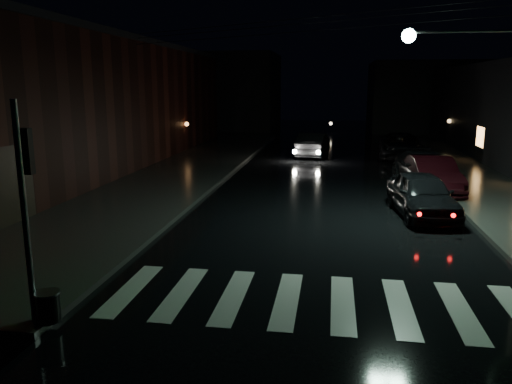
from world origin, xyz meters
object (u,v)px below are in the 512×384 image
at_px(parked_car_b, 432,175).
at_px(parked_car_c, 426,169).
at_px(parked_car_a, 422,195).
at_px(parked_car_d, 400,145).
at_px(oncoming_car, 313,145).

distance_m(parked_car_b, parked_car_c, 1.51).
distance_m(parked_car_a, parked_car_d, 15.25).
bearing_deg(parked_car_d, parked_car_c, -86.19).
bearing_deg(oncoming_car, parked_car_c, 127.49).
bearing_deg(parked_car_b, parked_car_c, 86.26).
bearing_deg(parked_car_a, parked_car_b, 69.35).
xyz_separation_m(parked_car_b, oncoming_car, (-5.60, 10.73, -0.00)).
height_order(parked_car_b, parked_car_d, parked_car_d).
bearing_deg(parked_car_c, parked_car_b, -97.32).
height_order(parked_car_b, oncoming_car, parked_car_b).
height_order(parked_car_d, oncoming_car, parked_car_d).
bearing_deg(parked_car_a, parked_car_c, 73.09).
bearing_deg(parked_car_d, oncoming_car, -173.72).
relative_size(parked_car_c, parked_car_d, 0.94).
distance_m(parked_car_a, parked_car_b, 4.38).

